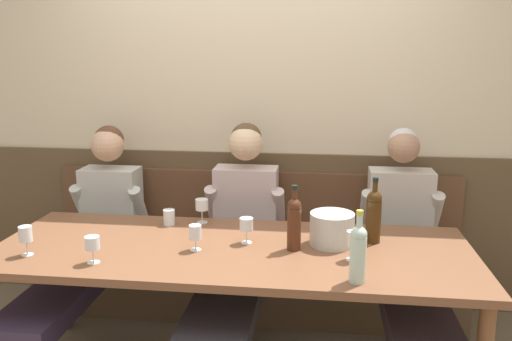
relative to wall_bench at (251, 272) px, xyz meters
The scene contains 18 objects.
room_wall_back 1.15m from the wall_bench, 90.00° to the left, with size 6.80×0.08×2.80m, color beige.
wood_wainscot_panel 0.33m from the wall_bench, 90.00° to the left, with size 6.80×0.03×1.06m, color brown.
wall_bench is the anchor object (origin of this frame).
dining_table 0.85m from the wall_bench, 90.00° to the right, with size 2.45×0.91×0.75m.
person_center_right_seat 1.08m from the wall_bench, 156.91° to the right, with size 0.48×1.37×1.26m.
person_right_seat 0.53m from the wall_bench, 94.45° to the right, with size 0.51×1.37×1.30m.
person_center_left_seat 1.08m from the wall_bench, 23.81° to the right, with size 0.50×1.36×1.28m.
ice_bucket 0.99m from the wall_bench, 51.91° to the right, with size 0.23×0.23×0.17m, color beige.
wine_bottle_amber_mid 1.39m from the wall_bench, 60.82° to the right, with size 0.07×0.07×0.33m.
wine_bottle_clear_water 1.02m from the wall_bench, 66.97° to the right, with size 0.07×0.07×0.34m.
wine_bottle_green_tall 1.12m from the wall_bench, 38.94° to the right, with size 0.08×0.08×0.35m.
wine_glass_mid_right 0.73m from the wall_bench, 121.87° to the right, with size 0.08×0.08×0.14m.
wine_glass_right_end 1.01m from the wall_bench, 102.10° to the right, with size 0.06×0.06×0.13m.
wine_glass_center_rear 1.50m from the wall_bench, 134.94° to the right, with size 0.06×0.06×0.15m.
wine_glass_mid_left 1.19m from the wall_bench, 54.49° to the right, with size 0.06×0.06×0.15m.
wine_glass_left_end 1.33m from the wall_bench, 120.79° to the right, with size 0.07×0.07×0.13m.
wine_glass_by_bottle 0.89m from the wall_bench, 84.48° to the right, with size 0.07×0.07×0.14m.
water_tumbler_center 0.80m from the wall_bench, 132.99° to the right, with size 0.07×0.07×0.09m, color silver.
Camera 1 is at (0.43, -2.40, 1.73)m, focal length 36.40 mm.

